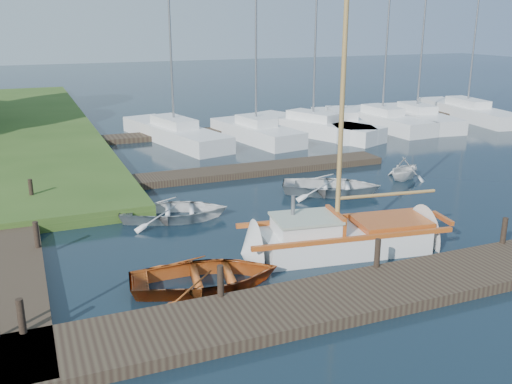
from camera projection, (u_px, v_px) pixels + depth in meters
name	position (u px, v px, depth m)	size (l,w,h in m)	color
ground	(256.00, 225.00, 19.53)	(160.00, 160.00, 0.00)	black
near_dock	(348.00, 297.00, 14.18)	(18.00, 2.20, 0.30)	#32241C
left_dock	(3.00, 234.00, 18.33)	(2.20, 18.00, 0.30)	#32241C
far_dock	(242.00, 171.00, 25.96)	(14.00, 1.60, 0.30)	#32241C
pontoon	(304.00, 125.00, 37.29)	(30.00, 1.60, 0.30)	#32241C
mooring_post_0	(21.00, 316.00, 12.16)	(0.16, 0.16, 0.80)	black
mooring_post_1	(220.00, 281.00, 13.81)	(0.16, 0.16, 0.80)	black
mooring_post_2	(377.00, 253.00, 15.45)	(0.16, 0.16, 0.80)	black
mooring_post_3	(504.00, 230.00, 17.10)	(0.16, 0.16, 0.80)	black
mooring_post_4	(37.00, 235.00, 16.77)	(0.16, 0.16, 0.80)	black
mooring_post_5	(31.00, 190.00, 21.19)	(0.16, 0.16, 0.80)	black
sailboat	(347.00, 239.00, 17.37)	(7.35, 2.93, 9.83)	white
dinghy	(206.00, 273.00, 14.94)	(2.81, 3.94, 0.82)	#993714
tender_a	(174.00, 208.00, 20.06)	(2.69, 3.77, 0.78)	white
tender_c	(332.00, 184.00, 23.00)	(2.81, 3.93, 0.82)	white
tender_d	(405.00, 167.00, 25.05)	(1.84, 2.13, 1.12)	white
marina_boat_1	(174.00, 132.00, 32.80)	(4.30, 9.77, 9.53)	white
marina_boat_2	(256.00, 130.00, 33.13)	(3.42, 7.37, 11.22)	white
marina_boat_3	(313.00, 125.00, 34.78)	(5.59, 9.32, 12.37)	white
marina_boat_4	(341.00, 122.00, 35.83)	(4.68, 8.98, 11.82)	white
marina_boat_5	(382.00, 119.00, 36.96)	(2.64, 8.22, 11.74)	white
marina_boat_6	(416.00, 116.00, 38.02)	(3.24, 8.52, 11.11)	white
marina_boat_7	(467.00, 110.00, 40.50)	(3.47, 10.17, 11.52)	white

